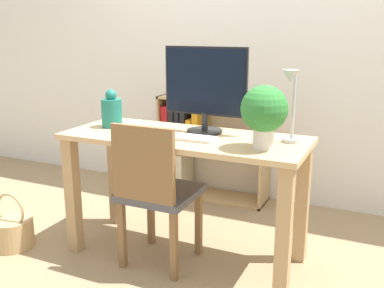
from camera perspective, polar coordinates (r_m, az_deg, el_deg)
ground_plane at (r=2.77m, az=-0.89°, el=-13.80°), size 10.00×10.00×0.00m
wall_back at (r=3.48m, az=7.25°, el=14.19°), size 8.00×0.05×2.60m
desk at (r=2.55m, az=-0.94°, el=-2.25°), size 1.37×0.55×0.73m
monitor at (r=2.54m, az=1.69°, el=7.43°), size 0.49×0.20×0.48m
keyboard at (r=2.43m, az=-0.76°, el=0.86°), size 0.33×0.12×0.02m
vase at (r=2.75m, az=-10.17°, el=4.13°), size 0.12×0.12×0.23m
desk_lamp at (r=2.32m, az=12.52°, el=5.57°), size 0.10×0.19×0.39m
potted_plant at (r=2.22m, az=9.15°, el=4.12°), size 0.23×0.23×0.32m
chair at (r=2.48m, az=-4.69°, el=-5.79°), size 0.40×0.40×0.84m
bookshelf at (r=3.57m, az=0.40°, el=-0.06°), size 0.86×0.28×0.80m
basket at (r=3.03m, az=-21.81°, el=-10.27°), size 0.25×0.25×0.35m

